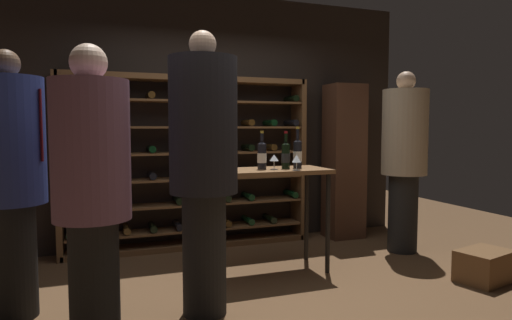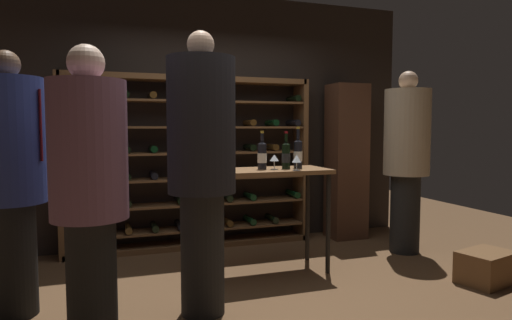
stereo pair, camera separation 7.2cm
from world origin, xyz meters
name	(u,v)px [view 1 (the left image)]	position (x,y,z in m)	size (l,w,h in m)	color
ground_plane	(255,289)	(0.00, 0.00, 0.00)	(9.43, 9.43, 0.00)	brown
back_wall	(206,120)	(0.00, 1.71, 1.46)	(5.06, 0.10, 2.93)	black
wine_rack	(189,164)	(-0.26, 1.50, 0.96)	(2.79, 0.32, 1.94)	brown
tasting_table	(266,183)	(0.25, 0.40, 0.85)	(1.18, 0.55, 0.98)	brown
person_bystander_dark_jacket	(204,159)	(-0.51, -0.33, 1.14)	(0.49, 0.50, 2.06)	black
person_guest_blue_shirt	(10,172)	(-1.82, 0.07, 1.06)	(0.49, 0.49, 1.91)	black
person_bystander_red_print	(404,153)	(1.93, 0.54, 1.09)	(0.49, 0.49, 1.98)	black
person_guest_plum_blouse	(92,183)	(-1.27, -0.55, 1.03)	(0.47, 0.47, 1.88)	black
wine_crate	(484,266)	(1.99, -0.52, 0.14)	(0.48, 0.34, 0.28)	brown
display_cabinet	(344,162)	(1.66, 1.32, 0.95)	(0.44, 0.36, 1.90)	#4C2D1E
wine_bottle_amber_reserve	(262,155)	(0.21, 0.39, 1.11)	(0.09, 0.09, 0.36)	black
wine_bottle_green_slim	(286,155)	(0.44, 0.36, 1.11)	(0.08, 0.08, 0.36)	black
wine_bottle_gold_foil	(298,153)	(0.57, 0.38, 1.12)	(0.08, 0.08, 0.40)	black
wine_glass_stemmed_center	(297,159)	(0.47, 0.19, 1.08)	(0.09, 0.09, 0.14)	silver
wine_glass_stemmed_left	(274,158)	(0.31, 0.34, 1.08)	(0.08, 0.08, 0.14)	silver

